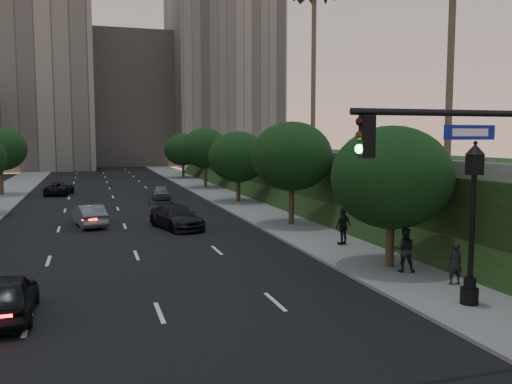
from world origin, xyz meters
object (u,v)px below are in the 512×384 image
object	(u,v)px
sedan_mid_left	(90,216)
sedan_near_right	(176,217)
sedan_near_left	(6,296)
sedan_far_left	(59,188)
traffic_signal_mast	(507,221)
pedestrian_c	(343,226)
sedan_far_right	(161,192)
street_lamp	(472,231)
pedestrian_b	(404,250)
pedestrian_a	(455,263)

from	to	relation	value
sedan_mid_left	sedan_near_right	bearing A→B (deg)	143.98
sedan_near_left	sedan_far_left	distance (m)	38.67
traffic_signal_mast	pedestrian_c	distance (m)	15.01
sedan_mid_left	sedan_far_right	xyz separation A→B (m)	(6.34, 14.29, -0.05)
sedan_mid_left	sedan_far_left	distance (m)	21.02
traffic_signal_mast	sedan_far_left	world-z (taller)	traffic_signal_mast
sedan_near_left	sedan_near_right	xyz separation A→B (m)	(7.74, 15.38, 0.00)
street_lamp	sedan_near_right	xyz separation A→B (m)	(-6.98, 18.75, -1.90)
street_lamp	sedan_mid_left	distance (m)	24.54
sedan_far_right	pedestrian_c	size ratio (longest dim) A/B	2.03
sedan_mid_left	pedestrian_c	bearing A→B (deg)	128.98
traffic_signal_mast	pedestrian_c	size ratio (longest dim) A/B	3.65
sedan_near_right	sedan_far_right	size ratio (longest dim) A/B	1.31
street_lamp	sedan_far_right	distance (m)	36.04
sedan_mid_left	sedan_far_left	size ratio (longest dim) A/B	0.93
street_lamp	pedestrian_b	xyz separation A→B (m)	(0.32, 4.47, -1.56)
pedestrian_b	pedestrian_a	bearing A→B (deg)	136.04
traffic_signal_mast	sedan_far_right	distance (m)	39.84
sedan_far_right	pedestrian_b	distance (m)	31.64
pedestrian_c	sedan_far_right	bearing A→B (deg)	-101.67
traffic_signal_mast	sedan_near_left	world-z (taller)	traffic_signal_mast
sedan_near_right	sedan_mid_left	bearing A→B (deg)	139.45
sedan_near_right	street_lamp	bearing A→B (deg)	-84.77
street_lamp	pedestrian_c	size ratio (longest dim) A/B	2.93
traffic_signal_mast	sedan_far_right	world-z (taller)	traffic_signal_mast
sedan_far_left	pedestrian_a	size ratio (longest dim) A/B	2.87
street_lamp	pedestrian_c	bearing A→B (deg)	87.44
sedan_far_right	pedestrian_a	bearing A→B (deg)	-74.40
sedan_near_left	sedan_far_right	size ratio (longest dim) A/B	1.11
sedan_mid_left	pedestrian_b	distance (m)	20.90
sedan_near_left	pedestrian_c	xyz separation A→B (m)	(15.19, 7.09, 0.37)
sedan_near_left	pedestrian_c	distance (m)	16.77
street_lamp	sedan_far_left	bearing A→B (deg)	109.67
sedan_near_right	sedan_far_right	distance (m)	16.79
pedestrian_c	sedan_far_left	bearing A→B (deg)	-89.68
sedan_near_right	pedestrian_b	bearing A→B (deg)	-78.11
sedan_near_left	sedan_mid_left	world-z (taller)	sedan_near_left
sedan_mid_left	pedestrian_a	bearing A→B (deg)	114.34
sedan_far_left	pedestrian_c	world-z (taller)	pedestrian_c
sedan_far_right	pedestrian_c	bearing A→B (deg)	-72.05
sedan_mid_left	sedan_far_right	distance (m)	15.63
pedestrian_a	sedan_far_right	bearing A→B (deg)	-67.43
sedan_mid_left	sedan_near_right	distance (m)	5.76
sedan_near_right	pedestrian_a	world-z (taller)	pedestrian_a
sedan_far_right	pedestrian_c	xyz separation A→B (m)	(6.31, -25.04, 0.45)
sedan_far_left	traffic_signal_mast	bearing A→B (deg)	115.67
traffic_signal_mast	sedan_mid_left	bearing A→B (deg)	111.41
traffic_signal_mast	sedan_near_left	distance (m)	14.80
street_lamp	sedan_far_left	distance (m)	44.70
pedestrian_b	pedestrian_c	size ratio (longest dim) A/B	0.97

